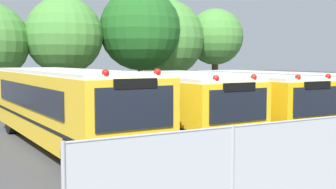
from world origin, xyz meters
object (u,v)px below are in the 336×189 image
tree_2 (64,37)px  school_bus_0 (66,104)px  school_bus_1 (148,101)px  school_bus_3 (278,95)px  tree_3 (138,28)px  tree_5 (216,38)px  school_bus_2 (218,98)px  tree_4 (164,37)px

tree_2 → school_bus_0: bearing=-106.3°
school_bus_0 → tree_2: 11.44m
school_bus_1 → tree_2: 10.68m
school_bus_0 → school_bus_3: school_bus_0 is taller
tree_3 → tree_5: (6.26, 0.45, -0.42)m
school_bus_2 → tree_2: tree_2 is taller
school_bus_1 → tree_4: tree_4 is taller
tree_2 → tree_5: tree_2 is taller
school_bus_1 → tree_3: tree_3 is taller
school_bus_0 → school_bus_3: (10.15, 0.26, -0.12)m
school_bus_2 → school_bus_3: 3.40m
school_bus_1 → school_bus_2: school_bus_1 is taller
school_bus_0 → tree_3: bearing=-129.1°
school_bus_1 → tree_5: bearing=-138.2°
school_bus_1 → tree_5: 14.57m
school_bus_3 → tree_3: (-2.68, 9.43, 3.60)m
tree_2 → tree_5: 10.64m
school_bus_2 → tree_2: (-3.64, 10.28, 2.97)m
school_bus_0 → tree_4: (9.83, 10.55, 2.99)m
tree_4 → tree_5: size_ratio=1.07×
school_bus_2 → tree_5: tree_5 is taller
school_bus_0 → school_bus_2: bearing=-178.5°
school_bus_3 → tree_5: (3.58, 9.87, 3.18)m
school_bus_1 → school_bus_3: (6.76, -0.11, -0.02)m
school_bus_2 → tree_4: bearing=-105.4°
school_bus_2 → tree_4: tree_4 is taller
school_bus_2 → school_bus_0: bearing=4.4°
tree_4 → school_bus_0: bearing=-133.0°
school_bus_0 → school_bus_1: 3.40m
school_bus_2 → tree_4: size_ratio=1.60×
school_bus_3 → tree_5: size_ratio=1.59×
school_bus_0 → school_bus_3: bearing=-180.0°
school_bus_2 → tree_5: size_ratio=1.71×
school_bus_0 → tree_3: 12.71m
tree_2 → tree_5: (10.62, -0.50, 0.21)m
school_bus_2 → tree_5: 12.43m
school_bus_0 → tree_5: 17.33m
school_bus_3 → tree_3: 10.44m
school_bus_1 → tree_2: size_ratio=1.66×
tree_3 → tree_4: 2.56m
school_bus_2 → school_bus_3: (3.40, -0.09, -0.00)m
school_bus_0 → school_bus_1: bearing=-175.1°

